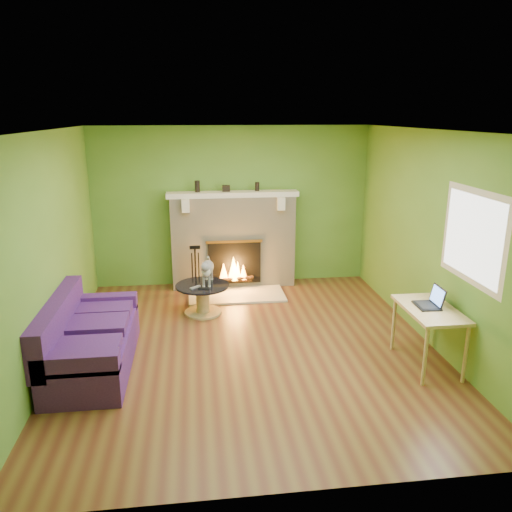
# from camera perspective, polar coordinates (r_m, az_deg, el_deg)

# --- Properties ---
(floor) EXTENTS (5.00, 5.00, 0.00)m
(floor) POSITION_cam_1_polar(r_m,az_deg,el_deg) (6.28, -0.76, -10.29)
(floor) COLOR #5E2D1A
(floor) RESTS_ON ground
(ceiling) EXTENTS (5.00, 5.00, 0.00)m
(ceiling) POSITION_cam_1_polar(r_m,az_deg,el_deg) (5.63, -0.86, 14.16)
(ceiling) COLOR white
(ceiling) RESTS_ON wall_back
(wall_back) EXTENTS (5.00, 0.00, 5.00)m
(wall_back) POSITION_cam_1_polar(r_m,az_deg,el_deg) (8.25, -2.76, 5.65)
(wall_back) COLOR #51832B
(wall_back) RESTS_ON floor
(wall_front) EXTENTS (5.00, 0.00, 5.00)m
(wall_front) POSITION_cam_1_polar(r_m,az_deg,el_deg) (3.49, 3.85, -9.18)
(wall_front) COLOR #51832B
(wall_front) RESTS_ON floor
(wall_left) EXTENTS (0.00, 5.00, 5.00)m
(wall_left) POSITION_cam_1_polar(r_m,az_deg,el_deg) (6.01, -22.64, 0.48)
(wall_left) COLOR #51832B
(wall_left) RESTS_ON floor
(wall_right) EXTENTS (0.00, 5.00, 5.00)m
(wall_right) POSITION_cam_1_polar(r_m,az_deg,el_deg) (6.46, 19.44, 1.83)
(wall_right) COLOR #51832B
(wall_right) RESTS_ON floor
(window_frame) EXTENTS (0.00, 1.20, 1.20)m
(window_frame) POSITION_cam_1_polar(r_m,az_deg,el_deg) (5.64, 23.58, 2.03)
(window_frame) COLOR silver
(window_frame) RESTS_ON wall_right
(window_pane) EXTENTS (0.00, 1.06, 1.06)m
(window_pane) POSITION_cam_1_polar(r_m,az_deg,el_deg) (5.63, 23.51, 2.03)
(window_pane) COLOR white
(window_pane) RESTS_ON wall_right
(fireplace) EXTENTS (2.10, 0.46, 1.58)m
(fireplace) POSITION_cam_1_polar(r_m,az_deg,el_deg) (8.19, -2.61, 1.78)
(fireplace) COLOR #BFB79E
(fireplace) RESTS_ON floor
(hearth) EXTENTS (1.50, 0.75, 0.03)m
(hearth) POSITION_cam_1_polar(r_m,az_deg,el_deg) (7.92, -2.24, -4.45)
(hearth) COLOR beige
(hearth) RESTS_ON floor
(mantel) EXTENTS (2.10, 0.28, 0.08)m
(mantel) POSITION_cam_1_polar(r_m,az_deg,el_deg) (8.01, -2.67, 7.08)
(mantel) COLOR silver
(mantel) RESTS_ON fireplace
(sofa) EXTENTS (0.86, 1.81, 0.81)m
(sofa) POSITION_cam_1_polar(r_m,az_deg,el_deg) (6.00, -18.66, -9.20)
(sofa) COLOR #3D185C
(sofa) RESTS_ON floor
(coffee_table) EXTENTS (0.77, 0.77, 0.43)m
(coffee_table) POSITION_cam_1_polar(r_m,az_deg,el_deg) (7.21, -6.11, -4.66)
(coffee_table) COLOR #DAB275
(coffee_table) RESTS_ON floor
(desk) EXTENTS (0.55, 0.94, 0.70)m
(desk) POSITION_cam_1_polar(r_m,az_deg,el_deg) (5.93, 19.23, -6.40)
(desk) COLOR #DAB275
(desk) RESTS_ON floor
(cat) EXTENTS (0.32, 0.65, 0.39)m
(cat) POSITION_cam_1_polar(r_m,az_deg,el_deg) (7.13, -5.56, -1.65)
(cat) COLOR slate
(cat) RESTS_ON coffee_table
(remote_silver) EXTENTS (0.16, 0.14, 0.02)m
(remote_silver) POSITION_cam_1_polar(r_m,az_deg,el_deg) (7.03, -6.95, -3.57)
(remote_silver) COLOR gray
(remote_silver) RESTS_ON coffee_table
(remote_black) EXTENTS (0.17, 0.09, 0.02)m
(remote_black) POSITION_cam_1_polar(r_m,az_deg,el_deg) (6.97, -5.96, -3.70)
(remote_black) COLOR black
(remote_black) RESTS_ON coffee_table
(laptop) EXTENTS (0.28, 0.32, 0.23)m
(laptop) POSITION_cam_1_polar(r_m,az_deg,el_deg) (5.89, 19.02, -4.43)
(laptop) COLOR black
(laptop) RESTS_ON desk
(fire_tools) EXTENTS (0.21, 0.21, 0.77)m
(fire_tools) POSITION_cam_1_polar(r_m,az_deg,el_deg) (7.91, -6.92, -1.51)
(fire_tools) COLOR black
(fire_tools) RESTS_ON hearth
(mantel_vase_left) EXTENTS (0.08, 0.08, 0.18)m
(mantel_vase_left) POSITION_cam_1_polar(r_m,az_deg,el_deg) (8.00, -6.73, 7.91)
(mantel_vase_left) COLOR black
(mantel_vase_left) RESTS_ON mantel
(mantel_vase_right) EXTENTS (0.07, 0.07, 0.14)m
(mantel_vase_right) POSITION_cam_1_polar(r_m,az_deg,el_deg) (8.06, 0.14, 7.94)
(mantel_vase_right) COLOR black
(mantel_vase_right) RESTS_ON mantel
(mantel_box) EXTENTS (0.12, 0.08, 0.10)m
(mantel_box) POSITION_cam_1_polar(r_m,az_deg,el_deg) (8.02, -3.44, 7.72)
(mantel_box) COLOR black
(mantel_box) RESTS_ON mantel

